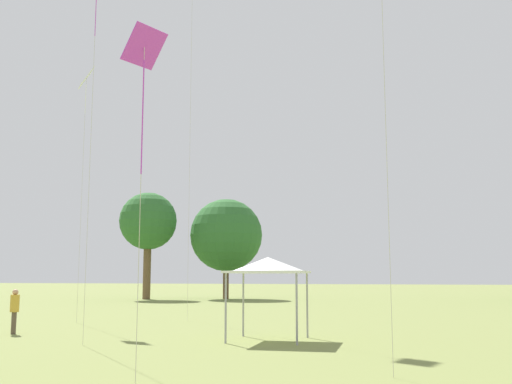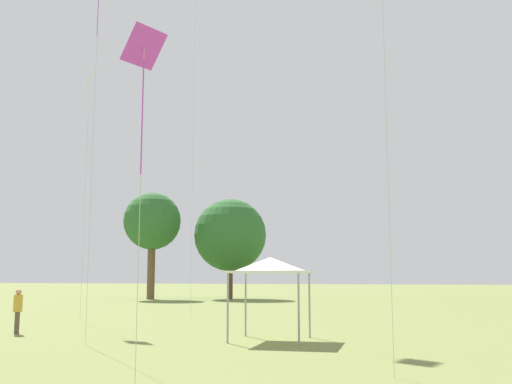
# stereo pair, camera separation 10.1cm
# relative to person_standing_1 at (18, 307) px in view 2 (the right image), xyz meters

# --- Properties ---
(person_standing_1) EXTENTS (0.46, 0.46, 1.68)m
(person_standing_1) POSITION_rel_person_standing_1_xyz_m (0.00, 0.00, 0.00)
(person_standing_1) COLOR brown
(person_standing_1) RESTS_ON ground
(canopy_tent) EXTENTS (2.69, 2.69, 2.83)m
(canopy_tent) POSITION_rel_person_standing_1_xyz_m (9.89, 0.19, 1.53)
(canopy_tent) COLOR white
(canopy_tent) RESTS_ON ground
(kite_1) EXTENTS (1.16, 1.23, 12.44)m
(kite_1) POSITION_rel_person_standing_1_xyz_m (-0.61, 5.53, 10.61)
(kite_1) COLOR white
(kite_1) RESTS_ON ground
(kite_7) EXTENTS (0.75, 0.90, 6.84)m
(kite_7) POSITION_rel_person_standing_1_xyz_m (9.88, -10.18, 5.23)
(kite_7) COLOR #B738C6
(kite_7) RESTS_ON ground
(distant_tree_0) EXTENTS (6.96, 6.96, 9.57)m
(distant_tree_0) POSITION_rel_person_standing_1_xyz_m (-2.33, 35.07, 5.07)
(distant_tree_0) COLOR brown
(distant_tree_0) RESTS_ON ground
(distant_tree_3) EXTENTS (5.43, 5.43, 10.06)m
(distant_tree_3) POSITION_rel_person_standing_1_xyz_m (-9.21, 32.21, 6.25)
(distant_tree_3) COLOR brown
(distant_tree_3) RESTS_ON ground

